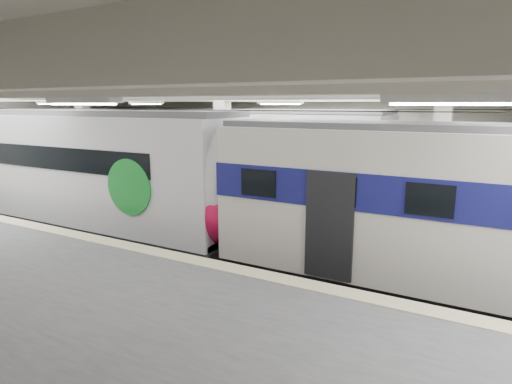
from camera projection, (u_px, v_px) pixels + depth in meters
The scene contains 4 objects.
station_hall at pixel (220, 166), 11.51m from camera, with size 36.00×24.00×5.75m.
modern_emu at pixel (111, 174), 16.05m from camera, with size 14.58×3.01×4.67m.
older_rer at pixel (483, 213), 10.19m from camera, with size 13.45×2.97×4.44m.
far_train at pixel (228, 158), 19.95m from camera, with size 14.78×3.32×4.67m.
Camera 1 is at (6.38, -11.26, 4.88)m, focal length 30.00 mm.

